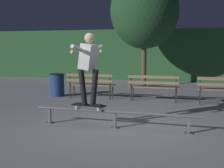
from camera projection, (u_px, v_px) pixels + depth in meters
ground_plane at (115, 127)px, 6.71m from camera, size 90.00×90.00×0.00m
hedge_backdrop at (169, 55)px, 16.20m from camera, size 24.00×1.20×2.66m
grind_rail at (115, 115)px, 6.64m from camera, size 3.63×0.18×0.38m
skateboard at (89, 106)px, 6.79m from camera, size 0.80×0.29×0.09m
skateboarder at (88, 63)px, 6.68m from camera, size 0.63×1.40×1.56m
park_bench_leftmost at (91, 83)px, 10.46m from camera, size 1.61×0.46×0.88m
park_bench_left_center at (154, 85)px, 9.86m from camera, size 1.61×0.46×0.88m
tree_behind_benches at (145, 11)px, 13.46m from camera, size 2.97×2.97×4.93m
trash_can at (57, 85)px, 11.00m from camera, size 0.52×0.52×0.80m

